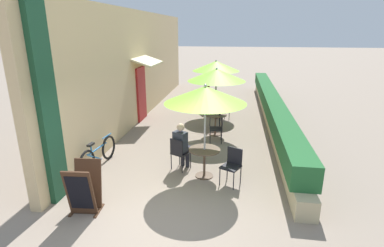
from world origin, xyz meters
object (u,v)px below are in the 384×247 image
object	(u,v)px
patio_table_near	(204,157)
cafe_chair_far_left	(206,100)
seated_patron_near_left	(182,144)
cafe_chair_far_right	(225,107)
cafe_chair_near_left	(179,151)
cafe_chair_near_right	(232,163)
bicycle_leaning	(98,154)
menu_board	(84,189)
cafe_chair_mid_left	(218,127)
patio_umbrella_near	(205,95)
patio_umbrella_mid	(217,75)
patio_table_mid	(215,120)
cafe_chair_mid_right	(213,114)
coffee_cup_far	(215,97)
patio_umbrella_far	(216,66)
seated_patron_far_left	(208,96)
patio_table_far	(215,103)
coffee_cup_mid	(220,114)

from	to	relation	value
patio_table_near	cafe_chair_far_left	distance (m)	6.23
seated_patron_near_left	cafe_chair_far_right	bearing A→B (deg)	105.49
cafe_chair_near_left	cafe_chair_far_right	bearing A→B (deg)	105.14
patio_table_near	cafe_chair_far_left	bearing A→B (deg)	95.45
cafe_chair_near_right	bicycle_leaning	size ratio (longest dim) A/B	0.50
cafe_chair_near_left	seated_patron_near_left	distance (m)	0.20
menu_board	cafe_chair_mid_left	bearing A→B (deg)	56.43
cafe_chair_near_right	cafe_chair_far_right	distance (m)	5.31
cafe_chair_near_right	cafe_chair_far_right	xyz separation A→B (m)	(-0.39, 5.29, 0.00)
patio_table_near	patio_umbrella_near	xyz separation A→B (m)	(0.00, 0.00, 1.55)
patio_umbrella_mid	cafe_chair_far_left	xyz separation A→B (m)	(-0.63, 3.05, -1.56)
patio_umbrella_near	patio_table_mid	bearing A→B (deg)	89.24
patio_umbrella_mid	patio_table_mid	bearing A→B (deg)	180.00
cafe_chair_near_left	cafe_chair_mid_right	bearing A→B (deg)	107.53
patio_table_near	coffee_cup_far	bearing A→B (deg)	91.59
patio_umbrella_far	cafe_chair_far_left	bearing A→B (deg)	127.12
patio_table_mid	seated_patron_far_left	world-z (taller)	seated_patron_far_left
cafe_chair_near_left	seated_patron_near_left	size ratio (longest dim) A/B	0.70
seated_patron_far_left	patio_table_far	bearing A→B (deg)	-2.78
cafe_chair_mid_left	patio_umbrella_near	bearing A→B (deg)	170.15
cafe_chair_near_right	cafe_chair_mid_left	world-z (taller)	same
cafe_chair_far_left	coffee_cup_far	xyz separation A→B (m)	(0.43, -0.42, 0.25)
patio_table_near	seated_patron_far_left	distance (m)	6.28
bicycle_leaning	coffee_cup_mid	bearing A→B (deg)	50.11
patio_umbrella_mid	cafe_chair_far_right	bearing A→B (deg)	82.47
patio_table_near	patio_umbrella_near	distance (m)	1.55
cafe_chair_near_right	coffee_cup_mid	distance (m)	3.39
patio_table_mid	seated_patron_far_left	size ratio (longest dim) A/B	0.62
bicycle_leaning	seated_patron_far_left	bearing A→B (deg)	74.79
cafe_chair_mid_right	seated_patron_far_left	xyz separation A→B (m)	(-0.39, 2.40, 0.17)
seated_patron_far_left	menu_board	distance (m)	8.27
cafe_chair_far_left	bicycle_leaning	bearing A→B (deg)	-51.32
patio_umbrella_far	cafe_chair_far_right	bearing A→B (deg)	-52.88
cafe_chair_far_left	coffee_cup_far	size ratio (longest dim) A/B	9.67
coffee_cup_mid	menu_board	world-z (taller)	menu_board
cafe_chair_near_left	patio_table_mid	xyz separation A→B (m)	(0.73, 2.89, 0.01)
cafe_chair_mid_right	menu_board	distance (m)	6.07
patio_umbrella_near	patio_table_near	bearing A→B (deg)	180.00
patio_umbrella_mid	patio_umbrella_far	distance (m)	2.48
cafe_chair_far_left	bicycle_leaning	world-z (taller)	cafe_chair_far_left
cafe_chair_near_left	patio_umbrella_mid	distance (m)	3.36
patio_table_near	patio_umbrella_mid	bearing A→B (deg)	89.24
seated_patron_near_left	cafe_chair_far_left	world-z (taller)	seated_patron_near_left
seated_patron_near_left	cafe_chair_mid_left	distance (m)	2.23
patio_table_near	cafe_chair_near_right	bearing A→B (deg)	-20.69
cafe_chair_far_left	cafe_chair_mid_left	bearing A→B (deg)	-19.46
seated_patron_near_left	cafe_chair_far_right	size ratio (longest dim) A/B	1.44
cafe_chair_mid_right	cafe_chair_near_left	bearing A→B (deg)	-14.60
cafe_chair_near_left	cafe_chair_far_right	size ratio (longest dim) A/B	1.00
seated_patron_near_left	coffee_cup_mid	distance (m)	2.84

